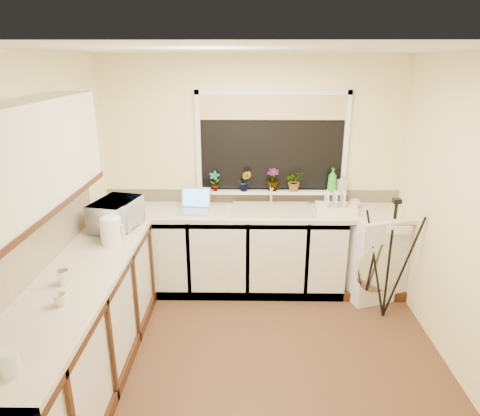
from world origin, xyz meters
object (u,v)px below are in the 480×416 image
at_px(kettle, 111,231).
at_px(plant_b, 245,181).
at_px(cup_back, 354,204).
at_px(cup_left, 60,300).
at_px(plant_d, 294,181).
at_px(laptop, 194,205).
at_px(dish_rack, 336,209).
at_px(plant_a, 215,181).
at_px(soap_bottle_clear, 342,183).
at_px(glass_jug, 9,363).
at_px(tripod, 390,260).
at_px(microwave, 116,214).
at_px(plant_c, 273,180).
at_px(soap_bottle_green, 332,180).
at_px(steel_jar, 63,277).
at_px(washing_machine, 372,252).

bearing_deg(kettle, plant_b, 43.39).
relative_size(cup_back, cup_left, 1.32).
distance_m(plant_b, plant_d, 0.53).
distance_m(laptop, dish_rack, 1.46).
xyz_separation_m(laptop, kettle, (-0.61, -0.86, 0.05)).
distance_m(plant_a, soap_bottle_clear, 1.36).
xyz_separation_m(plant_a, plant_b, (0.33, 0.00, 0.01)).
relative_size(dish_rack, glass_jug, 2.90).
bearing_deg(tripod, cup_left, -161.60).
bearing_deg(microwave, laptop, -39.36).
bearing_deg(plant_c, plant_d, -2.26).
bearing_deg(soap_bottle_green, laptop, -171.05).
bearing_deg(cup_back, dish_rack, -151.85).
height_order(tripod, plant_d, plant_d).
bearing_deg(plant_b, tripod, -28.86).
relative_size(soap_bottle_green, cup_back, 2.17).
relative_size(plant_b, plant_d, 1.07).
bearing_deg(dish_rack, plant_a, 174.88).
distance_m(steel_jar, cup_back, 2.93).
distance_m(dish_rack, soap_bottle_clear, 0.33).
xyz_separation_m(kettle, plant_d, (1.66, 1.09, 0.14)).
xyz_separation_m(steel_jar, cup_left, (0.09, -0.27, -0.01)).
relative_size(washing_machine, soap_bottle_green, 3.61).
height_order(steel_jar, microwave, microwave).
xyz_separation_m(soap_bottle_green, cup_left, (-2.10, -2.06, -0.23)).
relative_size(laptop, plant_a, 1.57).
bearing_deg(microwave, washing_machine, -66.02).
relative_size(laptop, kettle, 1.48).
distance_m(steel_jar, plant_d, 2.54).
relative_size(dish_rack, cup_back, 3.57).
relative_size(plant_b, soap_bottle_green, 0.91).
distance_m(plant_a, plant_d, 0.85).
xyz_separation_m(dish_rack, steel_jar, (-2.20, -1.55, 0.02)).
xyz_separation_m(microwave, plant_d, (1.71, 0.74, 0.12)).
xyz_separation_m(dish_rack, soap_bottle_green, (-0.01, 0.23, 0.24)).
distance_m(laptop, plant_c, 0.88).
bearing_deg(plant_b, plant_a, -179.76).
xyz_separation_m(plant_c, soap_bottle_clear, (0.74, -0.01, -0.03)).
distance_m(laptop, kettle, 1.05).
xyz_separation_m(kettle, plant_a, (0.80, 1.07, 0.14)).
height_order(washing_machine, laptop, laptop).
distance_m(plant_a, soap_bottle_green, 1.26).
bearing_deg(glass_jug, kettle, 89.11).
relative_size(plant_b, cup_left, 2.61).
xyz_separation_m(washing_machine, microwave, (-2.53, -0.47, 0.59)).
height_order(kettle, plant_d, plant_d).
height_order(washing_machine, kettle, kettle).
bearing_deg(plant_d, cup_left, -129.42).
height_order(glass_jug, soap_bottle_green, soap_bottle_green).
relative_size(laptop, cup_left, 3.89).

